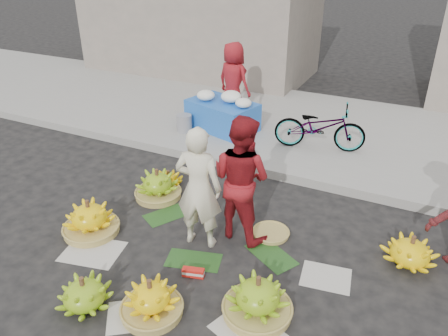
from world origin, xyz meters
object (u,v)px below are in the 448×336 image
at_px(banana_bunch_4, 258,298).
at_px(flower_table, 223,113).
at_px(bicycle, 320,127).
at_px(vendor_cream, 199,188).
at_px(banana_bunch_0, 90,218).

height_order(banana_bunch_4, flower_table, flower_table).
bearing_deg(banana_bunch_4, bicycle, 96.39).
relative_size(banana_bunch_4, vendor_cream, 0.47).
xyz_separation_m(vendor_cream, flower_table, (-1.25, 3.21, -0.36)).
bearing_deg(banana_bunch_0, banana_bunch_4, -8.15).
bearing_deg(flower_table, vendor_cream, -52.35).
bearing_deg(banana_bunch_4, vendor_cream, 144.08).
xyz_separation_m(banana_bunch_0, vendor_cream, (1.38, 0.44, 0.58)).
relative_size(banana_bunch_0, bicycle, 0.46).
distance_m(vendor_cream, bicycle, 3.20).
bearing_deg(vendor_cream, banana_bunch_4, 135.58).
bearing_deg(bicycle, banana_bunch_0, 137.55).
xyz_separation_m(banana_bunch_4, vendor_cream, (-1.10, 0.80, 0.58)).
relative_size(vendor_cream, bicycle, 1.01).
height_order(banana_bunch_0, bicycle, bicycle).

